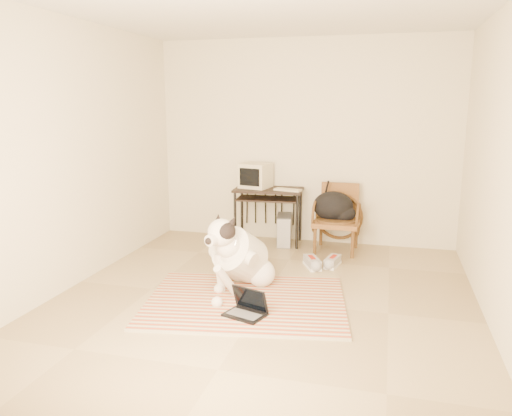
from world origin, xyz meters
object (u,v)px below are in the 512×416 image
at_px(dog, 240,257).
at_px(crt_monitor, 255,175).
at_px(rattan_chair, 337,218).
at_px(laptop, 247,308).
at_px(backpack, 335,207).
at_px(pc_tower, 284,230).
at_px(computer_desk, 268,197).

relative_size(dog, crt_monitor, 2.72).
xyz_separation_m(dog, crt_monitor, (-0.32, 1.78, 0.57)).
xyz_separation_m(crt_monitor, rattan_chair, (1.12, -0.14, -0.48)).
bearing_deg(laptop, rattan_chair, 76.31).
bearing_deg(backpack, dog, -115.37).
distance_m(pc_tower, rattan_chair, 0.75).
bearing_deg(pc_tower, dog, -93.22).
bearing_deg(backpack, laptop, -102.95).
bearing_deg(pc_tower, computer_desk, 178.50).
relative_size(computer_desk, backpack, 1.71).
bearing_deg(backpack, pc_tower, 172.14).
distance_m(laptop, backpack, 2.36).
xyz_separation_m(crt_monitor, pc_tower, (0.41, -0.06, -0.71)).
xyz_separation_m(computer_desk, backpack, (0.90, -0.10, -0.08)).
height_order(computer_desk, pc_tower, computer_desk).
bearing_deg(pc_tower, backpack, -7.86).
distance_m(dog, rattan_chair, 1.82).
height_order(dog, crt_monitor, crt_monitor).
relative_size(computer_desk, rattan_chair, 1.10).
height_order(laptop, pc_tower, pc_tower).
relative_size(pc_tower, rattan_chair, 0.53).
bearing_deg(backpack, computer_desk, 173.71).
bearing_deg(crt_monitor, backpack, -7.98).
relative_size(laptop, pc_tower, 0.90).
bearing_deg(laptop, dog, 111.77).
xyz_separation_m(laptop, backpack, (0.52, 2.26, 0.48)).
bearing_deg(rattan_chair, crt_monitor, 172.67).
bearing_deg(laptop, pc_tower, 93.78).
height_order(crt_monitor, rattan_chair, crt_monitor).
bearing_deg(rattan_chair, backpack, -165.86).
xyz_separation_m(computer_desk, pc_tower, (0.22, -0.01, -0.44)).
height_order(dog, computer_desk, dog).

